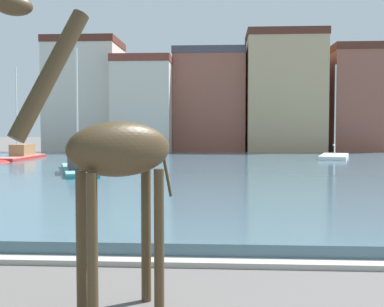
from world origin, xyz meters
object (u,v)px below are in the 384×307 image
object	(u,v)px
sailboat_red	(18,158)
sailboat_white	(335,158)
sailboat_teal	(78,170)
giraffe_statue	(112,155)

from	to	relation	value
sailboat_red	sailboat_white	bearing A→B (deg)	7.10
sailboat_teal	sailboat_white	distance (m)	22.72
giraffe_statue	sailboat_white	bearing A→B (deg)	71.58
giraffe_statue	sailboat_white	size ratio (longest dim) A/B	0.60
sailboat_teal	giraffe_statue	bearing A→B (deg)	-71.82
sailboat_red	sailboat_white	xyz separation A→B (m)	(26.30, 3.28, -0.13)
sailboat_teal	sailboat_red	bearing A→B (deg)	128.09
sailboat_red	sailboat_white	distance (m)	26.50
giraffe_statue	sailboat_teal	world-z (taller)	sailboat_teal
sailboat_teal	sailboat_red	size ratio (longest dim) A/B	1.13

